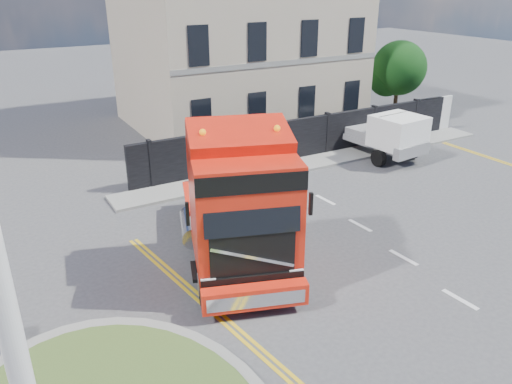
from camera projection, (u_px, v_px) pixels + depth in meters
ground at (320, 277)px, 14.62m from camera, size 120.00×120.00×0.00m
hoarding_fence at (319, 136)px, 24.41m from camera, size 18.80×0.25×2.00m
georgian_building at (236, 23)px, 28.27m from camera, size 12.30×10.30×12.80m
tree at (396, 71)px, 29.65m from camera, size 3.20×3.20×4.80m
pavement_far at (320, 161)px, 23.81m from camera, size 20.00×1.60×0.12m
truck at (239, 208)px, 14.38m from camera, size 4.94×7.81×4.39m
flatbed_pickup at (388, 134)px, 23.86m from camera, size 2.61×5.56×2.24m
lamppost_island at (22, 381)px, 4.36m from camera, size 0.29×0.57×9.26m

